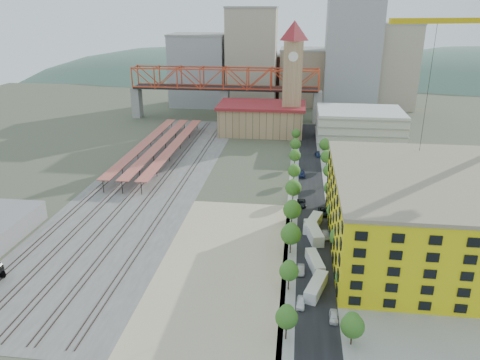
# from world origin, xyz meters

# --- Properties ---
(ground) EXTENTS (400.00, 400.00, 0.00)m
(ground) POSITION_xyz_m (0.00, 0.00, 0.00)
(ground) COLOR #474C38
(ground) RESTS_ON ground
(ballast_strip) EXTENTS (36.00, 165.00, 0.06)m
(ballast_strip) POSITION_xyz_m (-36.00, 17.50, 0.03)
(ballast_strip) COLOR #605E59
(ballast_strip) RESTS_ON ground
(dirt_lot) EXTENTS (28.00, 67.00, 0.06)m
(dirt_lot) POSITION_xyz_m (-4.00, -31.50, 0.03)
(dirt_lot) COLOR tan
(dirt_lot) RESTS_ON ground
(street_asphalt) EXTENTS (12.00, 170.00, 0.06)m
(street_asphalt) POSITION_xyz_m (16.00, 15.00, 0.03)
(street_asphalt) COLOR black
(street_asphalt) RESTS_ON ground
(sidewalk_west) EXTENTS (3.00, 170.00, 0.04)m
(sidewalk_west) POSITION_xyz_m (10.50, 15.00, 0.02)
(sidewalk_west) COLOR gray
(sidewalk_west) RESTS_ON ground
(sidewalk_east) EXTENTS (3.00, 170.00, 0.04)m
(sidewalk_east) POSITION_xyz_m (21.50, 15.00, 0.02)
(sidewalk_east) COLOR gray
(sidewalk_east) RESTS_ON ground
(construction_pad) EXTENTS (50.00, 90.00, 0.06)m
(construction_pad) POSITION_xyz_m (45.00, -20.00, 0.03)
(construction_pad) COLOR gray
(construction_pad) RESTS_ON ground
(rail_tracks) EXTENTS (26.56, 160.00, 0.18)m
(rail_tracks) POSITION_xyz_m (-37.80, 17.50, 0.15)
(rail_tracks) COLOR #382B23
(rail_tracks) RESTS_ON ground
(platform_canopies) EXTENTS (16.00, 80.00, 4.12)m
(platform_canopies) POSITION_xyz_m (-41.00, 45.00, 3.99)
(platform_canopies) COLOR #B36545
(platform_canopies) RESTS_ON ground
(station_hall) EXTENTS (38.00, 24.00, 13.10)m
(station_hall) POSITION_xyz_m (-5.00, 82.00, 6.67)
(station_hall) COLOR tan
(station_hall) RESTS_ON ground
(clock_tower) EXTENTS (12.00, 12.00, 52.00)m
(clock_tower) POSITION_xyz_m (8.00, 79.99, 28.70)
(clock_tower) COLOR tan
(clock_tower) RESTS_ON ground
(parking_garage) EXTENTS (34.00, 26.00, 14.00)m
(parking_garage) POSITION_xyz_m (36.00, 70.00, 7.00)
(parking_garage) COLOR silver
(parking_garage) RESTS_ON ground
(truss_bridge) EXTENTS (94.00, 9.60, 25.60)m
(truss_bridge) POSITION_xyz_m (-25.00, 105.00, 18.86)
(truss_bridge) COLOR gray
(truss_bridge) RESTS_ON ground
(construction_building) EXTENTS (44.60, 50.60, 18.80)m
(construction_building) POSITION_xyz_m (42.00, -20.00, 9.41)
(construction_building) COLOR yellow
(construction_building) RESTS_ON ground
(street_trees) EXTENTS (15.40, 124.40, 8.00)m
(street_trees) POSITION_xyz_m (16.00, 5.00, 0.00)
(street_trees) COLOR #2D5F1C
(street_trees) RESTS_ON ground
(skyline) EXTENTS (133.00, 46.00, 60.00)m
(skyline) POSITION_xyz_m (7.47, 142.31, 22.81)
(skyline) COLOR #9EA0A3
(skyline) RESTS_ON ground
(distant_hills) EXTENTS (647.00, 264.00, 227.00)m
(distant_hills) POSITION_xyz_m (45.28, 260.00, -79.54)
(distant_hills) COLOR #4C6B59
(distant_hills) RESTS_ON ground
(site_trailer_a) EXTENTS (5.13, 9.69, 2.57)m
(site_trailer_a) POSITION_xyz_m (16.00, -40.24, 1.28)
(site_trailer_a) COLOR silver
(site_trailer_a) RESTS_ON ground
(site_trailer_b) EXTENTS (4.26, 9.23, 2.44)m
(site_trailer_b) POSITION_xyz_m (16.00, -30.61, 1.22)
(site_trailer_b) COLOR silver
(site_trailer_b) RESTS_ON ground
(site_trailer_c) EXTENTS (4.88, 10.78, 2.86)m
(site_trailer_c) POSITION_xyz_m (16.00, -16.83, 1.43)
(site_trailer_c) COLOR silver
(site_trailer_c) RESTS_ON ground
(site_trailer_d) EXTENTS (5.21, 10.07, 2.67)m
(site_trailer_d) POSITION_xyz_m (16.00, -11.13, 1.33)
(site_trailer_d) COLOR silver
(site_trailer_d) RESTS_ON ground
(car_0) EXTENTS (1.91, 4.24, 1.41)m
(car_0) POSITION_xyz_m (13.00, -45.13, 0.71)
(car_0) COLOR white
(car_0) RESTS_ON ground
(car_1) EXTENTS (1.50, 4.22, 1.39)m
(car_1) POSITION_xyz_m (13.00, -33.24, 0.69)
(car_1) COLOR gray
(car_1) RESTS_ON ground
(car_2) EXTENTS (2.59, 5.55, 1.54)m
(car_2) POSITION_xyz_m (13.00, 2.58, 0.77)
(car_2) COLOR black
(car_2) RESTS_ON ground
(car_3) EXTENTS (2.63, 5.66, 1.60)m
(car_3) POSITION_xyz_m (13.00, 27.25, 0.80)
(car_3) COLOR #1B244F
(car_3) RESTS_ON ground
(car_4) EXTENTS (1.73, 4.04, 1.36)m
(car_4) POSITION_xyz_m (19.00, -48.64, 0.68)
(car_4) COLOR silver
(car_4) RESTS_ON ground
(car_5) EXTENTS (2.01, 4.48, 1.43)m
(car_5) POSITION_xyz_m (19.00, -16.25, 0.71)
(car_5) COLOR gray
(car_5) RESTS_ON ground
(car_6) EXTENTS (2.79, 5.47, 1.48)m
(car_6) POSITION_xyz_m (19.00, -2.35, 0.74)
(car_6) COLOR black
(car_6) RESTS_ON ground
(car_7) EXTENTS (2.29, 4.64, 1.30)m
(car_7) POSITION_xyz_m (19.00, 50.21, 0.65)
(car_7) COLOR navy
(car_7) RESTS_ON ground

